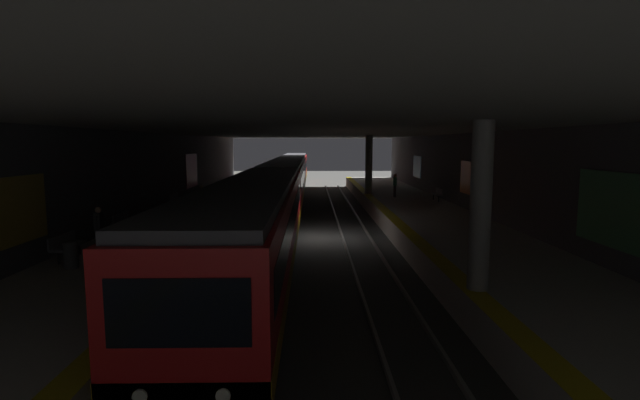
# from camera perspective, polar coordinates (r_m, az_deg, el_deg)

# --- Properties ---
(ground_plane) EXTENTS (120.00, 120.00, 0.00)m
(ground_plane) POSITION_cam_1_polar(r_m,az_deg,el_deg) (24.63, -0.68, -4.72)
(ground_plane) COLOR #42423F
(track_left) EXTENTS (60.00, 1.53, 0.16)m
(track_left) POSITION_cam_1_polar(r_m,az_deg,el_deg) (24.73, 4.44, -4.50)
(track_left) COLOR gray
(track_left) RESTS_ON ground
(track_right) EXTENTS (60.00, 1.53, 0.16)m
(track_right) POSITION_cam_1_polar(r_m,az_deg,el_deg) (24.70, -5.81, -4.53)
(track_right) COLOR gray
(track_right) RESTS_ON ground
(platform_left) EXTENTS (60.00, 5.30, 1.06)m
(platform_left) POSITION_cam_1_polar(r_m,az_deg,el_deg) (25.43, 14.27, -3.36)
(platform_left) COLOR beige
(platform_left) RESTS_ON ground
(platform_right) EXTENTS (60.00, 5.30, 1.06)m
(platform_right) POSITION_cam_1_polar(r_m,az_deg,el_deg) (25.35, -15.68, -3.43)
(platform_right) COLOR beige
(platform_right) RESTS_ON ground
(wall_left) EXTENTS (60.00, 0.56, 5.60)m
(wall_left) POSITION_cam_1_polar(r_m,az_deg,el_deg) (26.06, 20.58, 1.71)
(wall_left) COLOR #56565B
(wall_left) RESTS_ON ground
(wall_right) EXTENTS (60.00, 0.56, 5.60)m
(wall_right) POSITION_cam_1_polar(r_m,az_deg,el_deg) (25.94, -22.06, 1.62)
(wall_right) COLOR #56565B
(wall_right) RESTS_ON ground
(ceiling_slab) EXTENTS (60.00, 19.40, 0.40)m
(ceiling_slab) POSITION_cam_1_polar(r_m,az_deg,el_deg) (24.13, -0.70, 8.90)
(ceiling_slab) COLOR #ADAAA3
(ceiling_slab) RESTS_ON wall_left
(pillar_near) EXTENTS (0.56, 0.56, 4.55)m
(pillar_near) POSITION_cam_1_polar(r_m,az_deg,el_deg) (13.06, 19.13, -0.74)
(pillar_near) COLOR gray
(pillar_near) RESTS_ON platform_left
(pillar_far) EXTENTS (0.56, 0.56, 4.55)m
(pillar_far) POSITION_cam_1_polar(r_m,az_deg,el_deg) (36.62, 6.02, 4.33)
(pillar_far) COLOR gray
(pillar_far) RESTS_ON platform_left
(metro_train) EXTENTS (58.47, 2.83, 3.49)m
(metro_train) POSITION_cam_1_polar(r_m,az_deg,el_deg) (36.28, -4.29, 2.27)
(metro_train) COLOR red
(metro_train) RESTS_ON track_right
(bench_left_mid) EXTENTS (1.70, 0.47, 0.86)m
(bench_left_mid) POSITION_cam_1_polar(r_m,az_deg,el_deg) (32.96, 14.23, 0.81)
(bench_left_mid) COLOR #262628
(bench_left_mid) RESTS_ON platform_left
(bench_right_near) EXTENTS (1.70, 0.47, 0.86)m
(bench_right_near) POSITION_cam_1_polar(r_m,az_deg,el_deg) (18.09, -28.75, -4.79)
(bench_right_near) COLOR #262628
(bench_right_near) RESTS_ON platform_right
(bench_right_mid) EXTENTS (1.70, 0.47, 0.86)m
(bench_right_mid) POSITION_cam_1_polar(r_m,az_deg,el_deg) (22.50, -22.94, -2.32)
(bench_right_mid) COLOR #262628
(bench_right_mid) RESTS_ON platform_right
(bench_right_far) EXTENTS (1.70, 0.47, 0.86)m
(bench_right_far) POSITION_cam_1_polar(r_m,az_deg,el_deg) (29.97, -17.29, 0.11)
(bench_right_far) COLOR #262628
(bench_right_far) RESTS_ON platform_right
(person_waiting_near) EXTENTS (0.60, 0.23, 1.70)m
(person_waiting_near) POSITION_cam_1_polar(r_m,az_deg,el_deg) (34.60, 9.19, 1.89)
(person_waiting_near) COLOR #333333
(person_waiting_near) RESTS_ON platform_left
(person_walking_mid) EXTENTS (0.60, 0.22, 1.54)m
(person_walking_mid) POSITION_cam_1_polar(r_m,az_deg,el_deg) (36.53, -10.50, 1.97)
(person_walking_mid) COLOR black
(person_walking_mid) RESTS_ON platform_right
(person_standing_far) EXTENTS (0.60, 0.23, 1.65)m
(person_standing_far) POSITION_cam_1_polar(r_m,az_deg,el_deg) (18.79, -25.52, -3.05)
(person_standing_far) COLOR #3D3D3D
(person_standing_far) RESTS_ON platform_right
(person_boarding) EXTENTS (0.60, 0.23, 1.68)m
(person_boarding) POSITION_cam_1_polar(r_m,az_deg,el_deg) (26.19, -14.36, 0.12)
(person_boarding) COLOR #252525
(person_boarding) RESTS_ON platform_right
(backpack_on_floor) EXTENTS (0.30, 0.20, 0.40)m
(backpack_on_floor) POSITION_cam_1_polar(r_m,az_deg,el_deg) (28.76, -12.16, -0.65)
(backpack_on_floor) COLOR maroon
(backpack_on_floor) RESTS_ON platform_right
(trash_bin) EXTENTS (0.44, 0.44, 0.85)m
(trash_bin) POSITION_cam_1_polar(r_m,az_deg,el_deg) (16.78, -28.30, -5.97)
(trash_bin) COLOR #595B5E
(trash_bin) RESTS_ON platform_right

